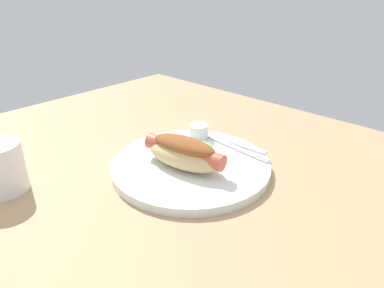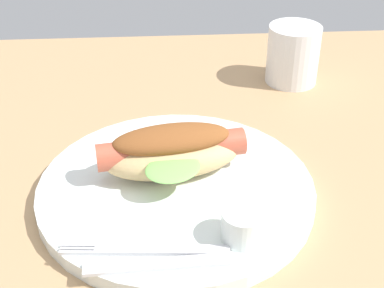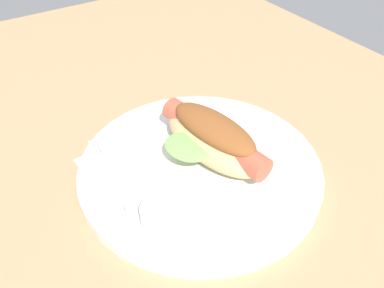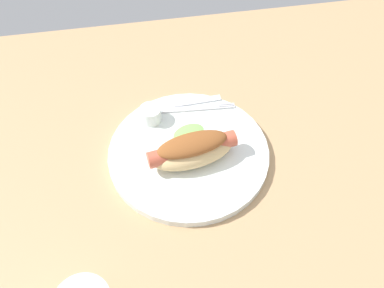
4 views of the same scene
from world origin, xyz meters
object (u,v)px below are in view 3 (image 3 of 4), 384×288
(plate, at_px, (200,168))
(knife, at_px, (103,193))
(hot_dog, at_px, (213,138))
(sauce_ramekin, at_px, (161,218))
(fork, at_px, (114,180))

(plate, bearing_deg, knife, 81.43)
(plate, height_order, knife, knife)
(hot_dog, bearing_deg, sauce_ramekin, 111.30)
(plate, distance_m, hot_dog, 0.04)
(sauce_ramekin, relative_size, fork, 0.26)
(sauce_ramekin, bearing_deg, plate, -55.99)
(plate, relative_size, fork, 1.90)
(knife, bearing_deg, hot_dog, -98.29)
(sauce_ramekin, xyz_separation_m, fork, (0.09, 0.01, -0.01))
(plate, distance_m, sauce_ramekin, 0.11)
(hot_dog, height_order, knife, hot_dog)
(sauce_ramekin, distance_m, fork, 0.09)
(hot_dog, xyz_separation_m, fork, (0.03, 0.12, -0.03))
(knife, bearing_deg, plate, -100.85)
(sauce_ramekin, bearing_deg, knife, 22.15)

